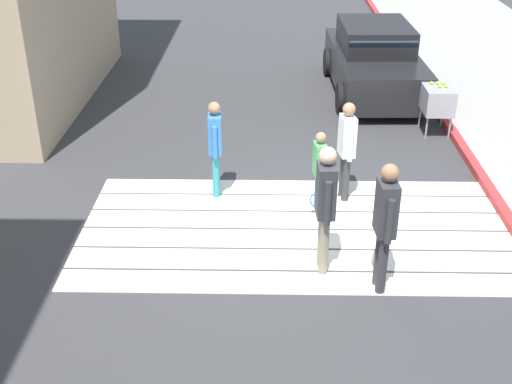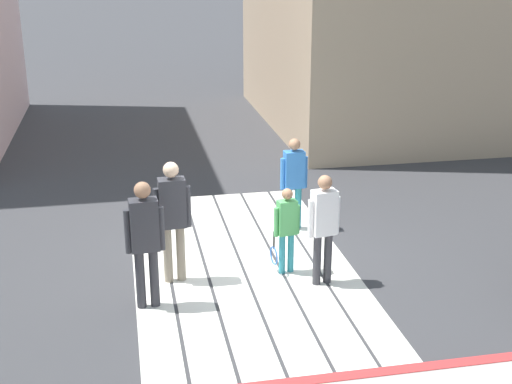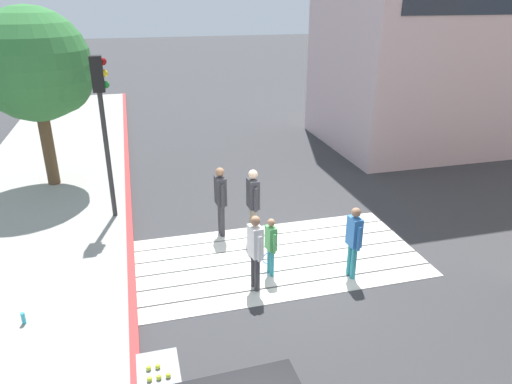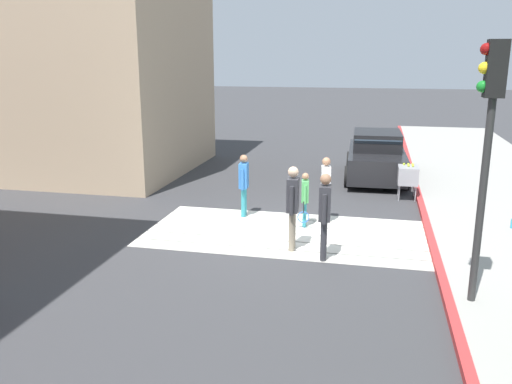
# 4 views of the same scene
# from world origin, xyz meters

# --- Properties ---
(ground_plane) EXTENTS (120.00, 120.00, 0.00)m
(ground_plane) POSITION_xyz_m (0.00, 0.00, 0.00)
(ground_plane) COLOR #38383A
(crosswalk_stripes) EXTENTS (6.40, 3.25, 0.01)m
(crosswalk_stripes) POSITION_xyz_m (0.00, 0.00, 0.01)
(crosswalk_stripes) COLOR silver
(crosswalk_stripes) RESTS_ON ground
(sidewalk_west) EXTENTS (4.80, 40.00, 0.12)m
(sidewalk_west) POSITION_xyz_m (-5.60, 0.00, 0.06)
(sidewalk_west) COLOR #9E9B93
(sidewalk_west) RESTS_ON ground
(curb_painted) EXTENTS (0.16, 40.00, 0.13)m
(curb_painted) POSITION_xyz_m (-3.25, 0.00, 0.07)
(curb_painted) COLOR #BC3333
(curb_painted) RESTS_ON ground
(building_far_north) EXTENTS (8.00, 6.03, 9.65)m
(building_far_north) POSITION_xyz_m (8.50, 7.40, 4.82)
(building_far_north) COLOR beige
(building_far_north) RESTS_ON ground
(traffic_light_corner) EXTENTS (0.39, 0.28, 4.24)m
(traffic_light_corner) POSITION_xyz_m (-3.58, 3.03, 3.04)
(traffic_light_corner) COLOR #2D2D2D
(traffic_light_corner) RESTS_ON ground
(street_tree) EXTENTS (3.20, 3.20, 5.32)m
(street_tree) POSITION_xyz_m (-5.34, 5.86, 3.63)
(street_tree) COLOR brown
(street_tree) RESTS_ON ground
(water_bottle) EXTENTS (0.07, 0.07, 0.22)m
(water_bottle) POSITION_xyz_m (-5.14, -1.18, 0.23)
(water_bottle) COLOR #33A5BF
(water_bottle) RESTS_ON sidewalk_west
(pedestrian_adult_lead) EXTENTS (0.25, 0.52, 1.78)m
(pedestrian_adult_lead) POSITION_xyz_m (-1.02, 1.45, 1.04)
(pedestrian_adult_lead) COLOR #333338
(pedestrian_adult_lead) RESTS_ON ground
(pedestrian_adult_trailing) EXTENTS (0.26, 0.48, 1.64)m
(pedestrian_adult_trailing) POSITION_xyz_m (-0.81, -1.03, 0.96)
(pedestrian_adult_trailing) COLOR #333338
(pedestrian_adult_trailing) RESTS_ON ground
(pedestrian_adult_side) EXTENTS (0.25, 0.53, 1.81)m
(pedestrian_adult_side) POSITION_xyz_m (-0.32, 1.04, 1.05)
(pedestrian_adult_side) COLOR gray
(pedestrian_adult_side) RESTS_ON ground
(pedestrian_teen_behind) EXTENTS (0.23, 0.47, 1.61)m
(pedestrian_teen_behind) POSITION_xyz_m (1.27, -1.12, 0.94)
(pedestrian_teen_behind) COLOR teal
(pedestrian_teen_behind) RESTS_ON ground
(pedestrian_child_with_racket) EXTENTS (0.28, 0.42, 1.33)m
(pedestrian_child_with_racket) POSITION_xyz_m (-0.36, -0.60, 0.75)
(pedestrian_child_with_racket) COLOR teal
(pedestrian_child_with_racket) RESTS_ON ground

